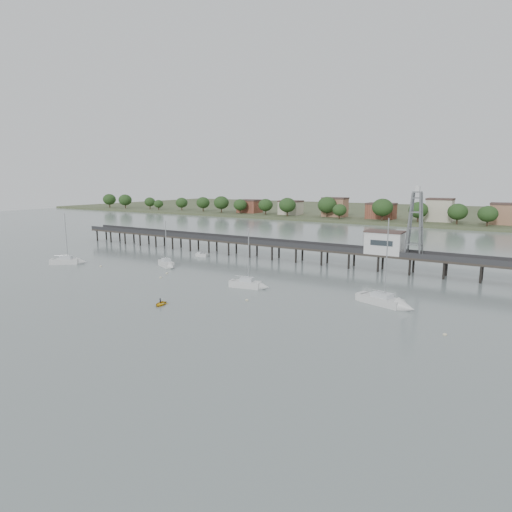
{
  "coord_description": "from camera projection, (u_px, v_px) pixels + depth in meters",
  "views": [
    {
      "loc": [
        50.79,
        -37.86,
        20.64
      ],
      "look_at": [
        1.52,
        42.0,
        4.0
      ],
      "focal_mm": 30.0,
      "sensor_mm": 36.0,
      "label": 1
    }
  ],
  "objects": [
    {
      "name": "ground_plane",
      "position": [
        94.0,
        326.0,
        61.59
      ],
      "size": [
        500.0,
        500.0,
        0.0
      ],
      "primitive_type": "plane",
      "color": "slate",
      "rests_on": "ground"
    },
    {
      "name": "pier",
      "position": [
        287.0,
        246.0,
        111.21
      ],
      "size": [
        150.0,
        5.0,
        5.5
      ],
      "color": "#2D2823",
      "rests_on": "ground"
    },
    {
      "name": "pier_building",
      "position": [
        384.0,
        242.0,
        97.78
      ],
      "size": [
        8.4,
        5.4,
        5.3
      ],
      "color": "silver",
      "rests_on": "ground"
    },
    {
      "name": "lattice_tower",
      "position": [
        415.0,
        224.0,
        93.64
      ],
      "size": [
        3.2,
        3.2,
        15.5
      ],
      "color": "slate",
      "rests_on": "ground"
    },
    {
      "name": "sailboat_c",
      "position": [
        252.0,
        285.0,
        82.84
      ],
      "size": [
        7.61,
        3.49,
        12.21
      ],
      "rotation": [
        0.0,
        0.0,
        0.19
      ],
      "color": "silver",
      "rests_on": "ground"
    },
    {
      "name": "sailboat_d",
      "position": [
        390.0,
        303.0,
        70.71
      ],
      "size": [
        9.86,
        5.52,
        15.52
      ],
      "rotation": [
        0.0,
        0.0,
        -0.31
      ],
      "color": "silver",
      "rests_on": "ground"
    },
    {
      "name": "sailboat_a",
      "position": [
        72.0,
        261.0,
        106.95
      ],
      "size": [
        7.88,
        6.63,
        13.31
      ],
      "rotation": [
        0.0,
        0.0,
        0.63
      ],
      "color": "silver",
      "rests_on": "ground"
    },
    {
      "name": "sailboat_b",
      "position": [
        168.0,
        265.0,
        102.81
      ],
      "size": [
        7.16,
        4.81,
        11.62
      ],
      "rotation": [
        0.0,
        0.0,
        -0.44
      ],
      "color": "silver",
      "rests_on": "ground"
    },
    {
      "name": "white_tender",
      "position": [
        202.0,
        255.0,
        117.13
      ],
      "size": [
        3.6,
        1.7,
        1.37
      ],
      "rotation": [
        0.0,
        0.0,
        0.07
      ],
      "color": "silver",
      "rests_on": "ground"
    },
    {
      "name": "yellow_dinghy",
      "position": [
        160.0,
        305.0,
        71.72
      ],
      "size": [
        2.15,
        1.15,
        2.9
      ],
      "primitive_type": "imported",
      "rotation": [
        0.0,
        0.0,
        0.28
      ],
      "color": "gold",
      "rests_on": "ground"
    },
    {
      "name": "dinghy_occupant",
      "position": [
        160.0,
        305.0,
        71.72
      ],
      "size": [
        0.47,
        1.02,
        0.24
      ],
      "primitive_type": "imported",
      "rotation": [
        0.0,
        0.0,
        3.26
      ],
      "color": "black",
      "rests_on": "ground"
    },
    {
      "name": "mooring_buoys",
      "position": [
        225.0,
        287.0,
        83.62
      ],
      "size": [
        78.96,
        14.33,
        0.39
      ],
      "color": "beige",
      "rests_on": "ground"
    },
    {
      "name": "far_shore",
      "position": [
        423.0,
        213.0,
        262.0
      ],
      "size": [
        500.0,
        170.0,
        10.4
      ],
      "color": "#475133",
      "rests_on": "ground"
    }
  ]
}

